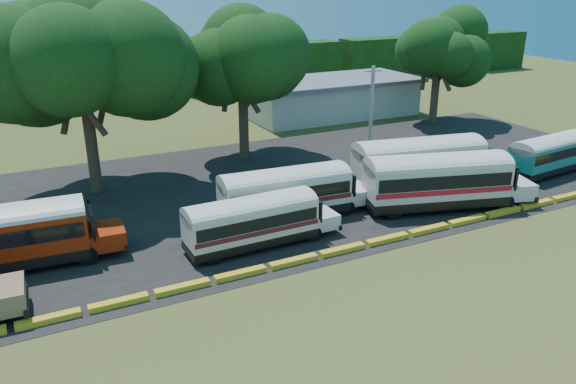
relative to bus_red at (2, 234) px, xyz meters
name	(u,v)px	position (x,y,z in m)	size (l,w,h in m)	color
ground	(328,266)	(14.93, -7.09, -1.98)	(160.00, 160.00, 0.00)	#3A4818
asphalt_strip	(254,191)	(15.93, 4.91, -1.97)	(64.00, 24.00, 0.02)	black
curb	(318,256)	(14.93, -6.09, -1.83)	(53.70, 0.45, 0.30)	gold
terminal_building	(331,97)	(32.93, 22.91, 0.05)	(19.00, 9.00, 4.00)	beige
treeline_backdrop	(129,76)	(14.93, 40.91, 1.02)	(130.00, 4.00, 6.00)	black
bus_red	(2,234)	(0.00, 0.00, 0.00)	(10.66, 3.25, 3.46)	black
bus_cream_west	(254,219)	(12.44, -3.27, -0.31)	(9.03, 2.41, 2.95)	black
bus_cream_east	(288,190)	(15.94, -0.44, -0.15)	(10.03, 3.18, 3.25)	black
bus_white_red	(440,178)	(25.36, -3.45, 0.10)	(11.53, 5.72, 3.68)	black
bus_white_blue	(421,160)	(26.72, 0.11, 0.11)	(11.60, 4.83, 3.71)	black
bus_teal	(553,152)	(37.89, -1.74, -0.26)	(9.34, 3.19, 3.01)	black
tree_west	(79,50)	(5.96, 9.70, 7.77)	(10.92, 10.92, 13.79)	#37281B
tree_center	(241,47)	(18.38, 12.64, 7.11)	(8.82, 8.82, 12.39)	#37281B
tree_east	(439,45)	(40.87, 15.45, 5.92)	(7.33, 7.33, 10.67)	#37281B
utility_pole	(371,112)	(27.70, 7.87, 1.93)	(1.60, 0.30, 7.60)	gray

